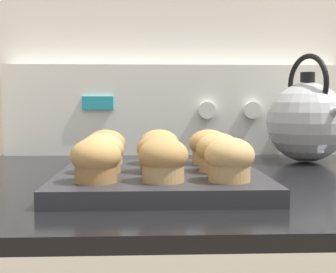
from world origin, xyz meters
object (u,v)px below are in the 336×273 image
muffin_r1_c0 (102,153)px  muffin_r0_c2 (229,160)px  muffin_r0_c0 (96,160)px  muffin_r2_c1 (159,147)px  muffin_r2_c2 (209,147)px  muffin_r0_c1 (163,160)px  muffin_pan (160,180)px  muffin_r1_c1 (159,153)px  muffin_r1_c2 (218,153)px  muffin_r2_c0 (106,147)px  tea_kettle (307,121)px

muffin_r1_c0 → muffin_r0_c2: bearing=-25.4°
muffin_r0_c2 → muffin_r0_c0: bearing=179.7°
muffin_r2_c1 → muffin_r2_c2: size_ratio=1.00×
muffin_r0_c1 → muffin_pan: bearing=91.3°
muffin_r1_c1 → muffin_r0_c2: bearing=-42.8°
muffin_r1_c2 → muffin_r2_c2: size_ratio=1.00×
muffin_pan → muffin_r2_c1: muffin_r2_c1 is taller
muffin_r0_c0 → muffin_r1_c0: 0.08m
muffin_r2_c0 → muffin_r2_c2: 0.16m
muffin_r1_c2 → tea_kettle: size_ratio=0.29×
muffin_pan → muffin_r1_c2: size_ratio=4.55×
muffin_pan → muffin_r1_c1: bearing=-130.0°
muffin_r1_c0 → muffin_r2_c1: (0.08, 0.09, 0.00)m
muffin_r2_c0 → muffin_r2_c1: 0.08m
tea_kettle → muffin_r2_c2: bearing=-139.9°
muffin_r1_c1 → muffin_r2_c0: size_ratio=1.00×
muffin_r0_c1 → muffin_r0_c2: same height
muffin_r1_c0 → muffin_r2_c0: same height
muffin_r0_c2 → muffin_r2_c1: (-0.08, 0.17, 0.00)m
muffin_r2_c2 → muffin_r0_c2: bearing=-88.4°
muffin_r1_c0 → muffin_r2_c1: bearing=46.5°
muffin_r0_c2 → muffin_r1_c0: size_ratio=1.00×
muffin_r2_c0 → muffin_r2_c2: bearing=-1.5°
muffin_r2_c0 → tea_kettle: 0.43m
muffin_r0_c2 → muffin_r1_c1: same height
muffin_r0_c2 → muffin_pan: bearing=136.0°
muffin_pan → muffin_r2_c2: 0.12m
muffin_r1_c1 → muffin_r2_c1: bearing=88.2°
muffin_r0_c0 → muffin_r0_c1: 0.08m
muffin_pan → muffin_r2_c2: muffin_r2_c2 is taller
muffin_r0_c1 → tea_kettle: (0.30, 0.35, 0.03)m
muffin_r0_c1 → muffin_r2_c1: bearing=90.3°
muffin_r1_c0 → muffin_r1_c1: bearing=0.5°
muffin_pan → muffin_r0_c0: muffin_r0_c0 is taller
muffin_r1_c2 → muffin_pan: bearing=178.6°
muffin_r1_c2 → muffin_r2_c1: 0.12m
muffin_r0_c1 → muffin_r1_c1: 0.08m
muffin_r0_c2 → tea_kettle: 0.41m
muffin_r2_c1 → tea_kettle: bearing=31.3°
muffin_r2_c1 → muffin_r2_c2: (0.08, -0.00, 0.00)m
muffin_r0_c1 → muffin_r0_c0: bearing=-180.0°
muffin_pan → muffin_r1_c0: size_ratio=4.55×
muffin_r1_c2 → muffin_r2_c1: bearing=133.3°
muffin_r1_c1 → tea_kettle: (0.31, 0.27, 0.03)m
muffin_r0_c0 → muffin_r0_c1: (0.08, 0.00, 0.00)m
muffin_r1_c0 → tea_kettle: (0.38, 0.27, 0.03)m
muffin_pan → muffin_r1_c1: 0.04m
muffin_r1_c1 → muffin_r2_c0: (-0.08, 0.09, 0.00)m
muffin_r0_c1 → muffin_r1_c0: (-0.08, 0.08, 0.00)m
muffin_r0_c0 → muffin_r2_c1: (0.08, 0.17, 0.00)m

